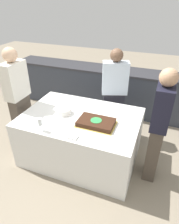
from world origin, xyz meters
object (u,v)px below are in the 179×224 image
(person_seated_right, at_px, (158,127))
(cake, at_px, (96,122))
(wine_glass, at_px, (40,122))
(person_seated_left, at_px, (19,98))
(plate_stack, at_px, (63,111))
(person_cutting_cake, at_px, (114,94))

(person_seated_right, bearing_deg, cake, -81.73)
(wine_glass, xyz_separation_m, person_seated_left, (-0.72, 0.49, -0.02))
(cake, height_order, plate_stack, plate_stack)
(cake, height_order, wine_glass, wine_glass)
(plate_stack, xyz_separation_m, person_seated_left, (-0.79, 0.01, 0.06))
(wine_glass, xyz_separation_m, person_cutting_cake, (0.61, 1.28, -0.07))
(wine_glass, bearing_deg, person_seated_right, 19.38)
(plate_stack, bearing_deg, cake, -10.93)
(person_seated_left, bearing_deg, plate_stack, -90.60)
(plate_stack, bearing_deg, person_seated_left, 179.40)
(plate_stack, xyz_separation_m, wine_glass, (-0.07, -0.48, 0.08))
(plate_stack, distance_m, person_seated_left, 0.79)
(person_cutting_cake, xyz_separation_m, person_seated_left, (-1.33, -0.80, 0.05))
(person_cutting_cake, bearing_deg, wine_glass, 45.43)
(cake, distance_m, person_cutting_cake, 0.91)
(person_cutting_cake, bearing_deg, cake, 70.90)
(person_cutting_cake, height_order, person_seated_right, person_seated_right)
(person_seated_right, bearing_deg, wine_glass, -70.62)
(person_seated_right, bearing_deg, person_seated_left, -90.00)
(person_cutting_cake, height_order, person_seated_left, person_seated_left)
(cake, bearing_deg, plate_stack, 169.07)
(cake, bearing_deg, person_seated_left, 175.14)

